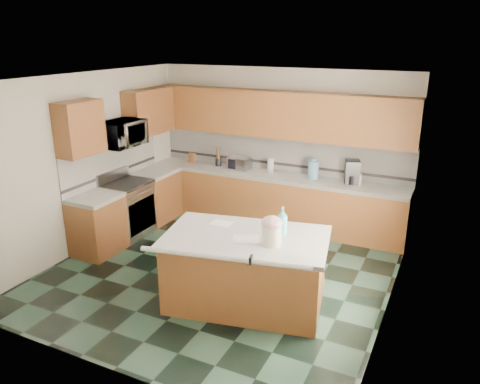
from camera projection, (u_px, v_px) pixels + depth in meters
The scene contains 52 objects.
floor at pixel (220, 272), 6.69m from camera, with size 4.60×4.60×0.00m, color black.
ceiling at pixel (217, 79), 5.83m from camera, with size 4.60×4.60×0.00m, color white.
wall_back at pixel (281, 146), 8.24m from camera, with size 4.60×0.04×2.70m, color silver.
wall_front at pixel (99, 250), 4.28m from camera, with size 4.60×0.04×2.70m, color silver.
wall_left at pixel (86, 162), 7.21m from camera, with size 0.04×4.60×2.70m, color silver.
wall_right at pixel (399, 208), 5.31m from camera, with size 0.04×4.60×2.70m, color silver.
back_base_cab at pixel (273, 201), 8.26m from camera, with size 4.60×0.60×0.86m, color #4A2814.
back_countertop at pixel (273, 176), 8.12m from camera, with size 4.60×0.64×0.06m, color white.
back_upper_cab at pixel (278, 114), 7.90m from camera, with size 4.60×0.33×0.78m, color #4A2814.
back_backsplash at pixel (280, 153), 8.25m from camera, with size 4.60×0.02×0.63m, color silver.
back_accent_band at pixel (279, 164), 8.31m from camera, with size 4.60×0.01×0.05m, color black.
left_base_cab_rear at pixel (156, 197), 8.48m from camera, with size 0.60×0.82×0.86m, color #4A2814.
left_counter_rear at pixel (154, 172), 8.33m from camera, with size 0.64×0.82×0.06m, color white.
left_base_cab_front at pixel (97, 226), 7.17m from camera, with size 0.60×0.72×0.86m, color #4A2814.
left_counter_front at pixel (94, 198), 7.03m from camera, with size 0.64×0.72×0.06m, color white.
left_backsplash at pixel (112, 161), 7.71m from camera, with size 0.02×2.30×0.63m, color silver.
left_accent_band at pixel (114, 173), 7.77m from camera, with size 0.01×2.30×0.05m, color black.
left_upper_cab_rear at pixel (149, 112), 8.17m from camera, with size 0.33×1.09×0.78m, color #4A2814.
left_upper_cab_front at pixel (80, 128), 6.74m from camera, with size 0.33×0.72×0.78m, color #4A2814.
range_body at pixel (128, 210), 7.80m from camera, with size 0.60×0.76×0.88m, color #B7B7BC.
range_oven_door at pixel (142, 215), 7.69m from camera, with size 0.02×0.68×0.55m, color black.
range_cooktop at pixel (126, 184), 7.65m from camera, with size 0.62×0.78×0.04m, color black.
range_handle at pixel (142, 194), 7.56m from camera, with size 0.02×0.02×0.66m, color #B7B7BC.
range_backguard at pixel (113, 175), 7.72m from camera, with size 0.06×0.76×0.18m, color #B7B7BC.
microwave at pixel (122, 134), 7.39m from camera, with size 0.73×0.50×0.41m, color #B7B7BC.
island_base at pixel (246, 272), 5.79m from camera, with size 1.87×1.07×0.86m, color #4A2814.
island_top at pixel (246, 238), 5.64m from camera, with size 1.97×1.17×0.06m, color white.
island_bullnose at pixel (224, 258), 5.14m from camera, with size 0.06×0.06×1.97m, color white.
treat_jar at pixel (272, 235), 5.37m from camera, with size 0.22×0.22×0.24m, color silver.
treat_jar_lid at pixel (272, 223), 5.32m from camera, with size 0.24×0.24×0.15m, color beige.
treat_jar_knob at pixel (272, 218), 5.30m from camera, with size 0.03×0.03×0.08m, color tan.
treat_jar_knob_end_l at pixel (269, 218), 5.32m from camera, with size 0.04×0.04×0.04m, color tan.
treat_jar_knob_end_r at pixel (275, 219), 5.28m from camera, with size 0.04×0.04×0.04m, color tan.
soap_bottle_island at pixel (282, 221), 5.61m from camera, with size 0.13×0.14×0.35m, color #3FA5AF.
paper_sheet_a at pixel (246, 239), 5.54m from camera, with size 0.32×0.24×0.00m, color white.
paper_sheet_b at pixel (222, 223), 6.01m from camera, with size 0.26×0.20×0.00m, color white.
clamp_body at pixel (251, 260), 5.02m from camera, with size 0.03×0.10×0.09m, color black.
clamp_handle at pixel (249, 264), 4.97m from camera, with size 0.02×0.02×0.07m, color black.
knife_block at pixel (192, 158), 8.81m from camera, with size 0.10×0.09×0.19m, color #472814.
utensil_crock at pixel (218, 162), 8.61m from camera, with size 0.11×0.11×0.14m, color black.
utensil_bundle at pixel (218, 153), 8.56m from camera, with size 0.06×0.06×0.20m, color #472814.
toaster_oven at pixel (239, 163), 8.40m from camera, with size 0.37×0.25×0.21m, color #B7B7BC.
toaster_oven_door at pixel (236, 165), 8.29m from camera, with size 0.33×0.01×0.17m, color black.
paper_towel at pixel (271, 165), 8.19m from camera, with size 0.11×0.11×0.25m, color white.
paper_towel_base at pixel (270, 172), 8.23m from camera, with size 0.16×0.16×0.01m, color #B7B7BC.
water_jug at pixel (313, 170), 7.83m from camera, with size 0.18×0.18×0.30m, color #699AC0.
water_jug_neck at pixel (314, 160), 7.77m from camera, with size 0.09×0.09×0.04m, color #699AC0.
coffee_maker at pixel (352, 172), 7.57m from camera, with size 0.22×0.25×0.38m, color black.
coffee_carafe at pixel (351, 179), 7.55m from camera, with size 0.16×0.16×0.16m, color black.
soap_bottle_back at pixel (358, 177), 7.52m from camera, with size 0.11×0.12×0.25m, color white.
soap_back_cap at pixel (359, 168), 7.47m from camera, with size 0.02×0.02×0.03m, color red.
window_light_proxy at pixel (395, 201), 5.10m from camera, with size 0.02×1.40×1.10m, color white.
Camera 1 is at (2.85, -5.26, 3.23)m, focal length 35.00 mm.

